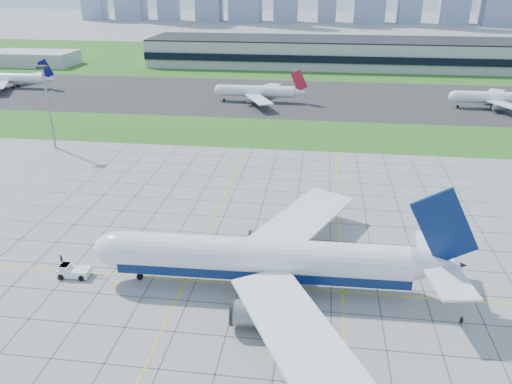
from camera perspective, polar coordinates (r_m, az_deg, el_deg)
ground at (r=91.82m, az=-1.61°, el=-9.80°), size 1400.00×1400.00×0.00m
grass_median at (r=173.56m, az=3.06°, el=6.72°), size 700.00×35.00×0.04m
asphalt_taxiway at (r=226.62m, az=4.22°, el=10.75°), size 700.00×75.00×0.04m
grass_far at (r=334.62m, az=5.46°, el=14.92°), size 700.00×145.00×0.04m
apron_markings at (r=101.08m, az=-0.39°, el=-6.37°), size 120.00×130.00×0.03m
terminal at (r=309.60m, az=12.98°, el=15.21°), size 260.00×43.00×15.80m
service_block at (r=336.85m, az=-24.13°, el=13.78°), size 50.00×25.00×8.00m
light_mast at (r=166.58m, az=-22.76°, el=9.96°), size 2.50×2.50×25.60m
airliner at (r=86.40m, az=1.01°, el=-7.73°), size 65.21×66.07×20.52m
pushback_tug at (r=97.70m, az=-20.25°, el=-8.47°), size 8.47×3.08×2.35m
crew_near at (r=102.41m, az=-21.35°, el=-7.16°), size 0.69×0.80×1.87m
crew_far at (r=86.41m, az=22.42°, el=-13.56°), size 1.06×0.95×1.81m
distant_jet_0 at (r=272.55m, az=-26.37°, el=11.57°), size 41.81×42.66×14.08m
distant_jet_1 at (r=217.21m, az=0.24°, el=11.45°), size 37.71×42.66×14.08m
distant_jet_2 at (r=227.66m, az=25.94°, el=9.67°), size 38.42×42.66×14.08m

